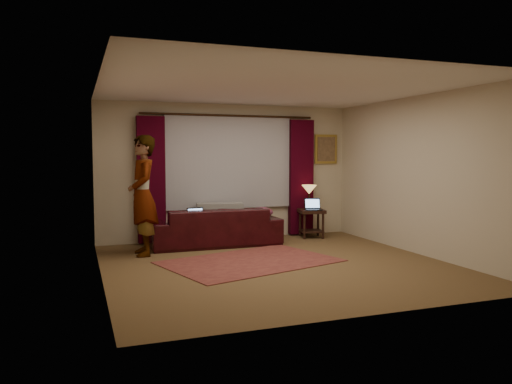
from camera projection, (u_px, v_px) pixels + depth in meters
floor at (277, 265)px, 7.43m from camera, size 5.00×5.00×0.01m
ceiling at (278, 88)px, 7.23m from camera, size 5.00×5.00×0.02m
wall_back at (228, 172)px, 9.67m from camera, size 5.00×0.02×2.60m
wall_front at (372, 189)px, 4.99m from camera, size 5.00×0.02×2.60m
wall_left at (100, 181)px, 6.48m from camera, size 0.02×5.00×2.60m
wall_right at (418, 175)px, 8.18m from camera, size 0.02×5.00×2.60m
sheer_curtain at (229, 162)px, 9.60m from camera, size 2.50×0.05×1.80m
drape_left at (151, 180)px, 9.07m from camera, size 0.50×0.14×2.30m
drape_right at (301, 177)px, 10.09m from camera, size 0.50×0.14×2.30m
curtain_rod at (230, 116)px, 9.49m from camera, size 0.04×0.04×3.40m
picture_frame at (326, 149)px, 10.33m from camera, size 0.50×0.04×0.60m
sofa at (215, 219)px, 8.99m from camera, size 2.34×1.03×0.94m
throw_blanket at (220, 192)px, 9.23m from camera, size 0.90×0.49×0.10m
clothing_pile at (261, 213)px, 9.15m from camera, size 0.50×0.40×0.20m
laptop_sofa at (198, 215)px, 8.71m from camera, size 0.37×0.40×0.23m
area_rug at (250, 261)px, 7.62m from camera, size 2.89×2.32×0.01m
end_table at (311, 223)px, 9.85m from camera, size 0.57×0.57×0.56m
tiffany_lamp at (309, 197)px, 9.89m from camera, size 0.31×0.31×0.48m
laptop_table at (313, 204)px, 9.69m from camera, size 0.39×0.41×0.23m
person at (143, 195)px, 8.07m from camera, size 0.59×0.59×1.96m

